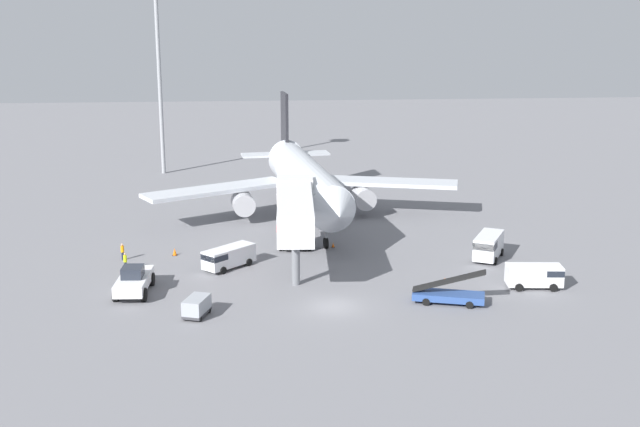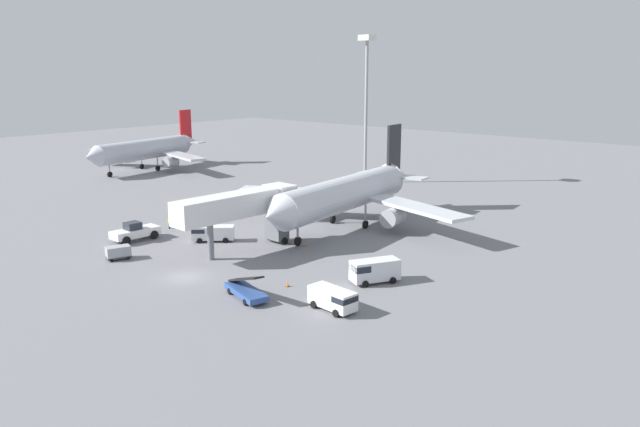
% 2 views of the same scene
% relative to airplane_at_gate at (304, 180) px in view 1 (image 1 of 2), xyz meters
% --- Properties ---
extents(ground_plane, '(300.00, 300.00, 0.00)m').
position_rel_airplane_at_gate_xyz_m(ground_plane, '(0.44, -27.36, -4.57)').
color(ground_plane, slate).
extents(airplane_at_gate, '(35.55, 34.50, 12.84)m').
position_rel_airplane_at_gate_xyz_m(airplane_at_gate, '(0.00, 0.00, 0.00)').
color(airplane_at_gate, silver).
rests_on(airplane_at_gate, ground).
extents(jet_bridge, '(4.09, 16.47, 7.13)m').
position_rel_airplane_at_gate_xyz_m(jet_bridge, '(-1.98, -16.84, 0.72)').
color(jet_bridge, silver).
rests_on(jet_bridge, ground).
extents(pushback_tug, '(2.90, 6.06, 2.39)m').
position_rel_airplane_at_gate_xyz_m(pushback_tug, '(-15.69, -22.87, -3.47)').
color(pushback_tug, white).
rests_on(pushback_tug, ground).
extents(belt_loader_truck, '(5.98, 3.47, 2.87)m').
position_rel_airplane_at_gate_xyz_m(belt_loader_truck, '(9.61, -27.39, -3.83)').
color(belt_loader_truck, '#2D4C8E').
rests_on(belt_loader_truck, ground).
extents(service_van_far_right, '(4.04, 5.26, 2.33)m').
position_rel_airplane_at_gate_xyz_m(service_van_far_right, '(16.15, -16.11, -3.25)').
color(service_van_far_right, silver).
rests_on(service_van_far_right, ground).
extents(service_van_far_left, '(4.95, 4.87, 1.93)m').
position_rel_airplane_at_gate_xyz_m(service_van_far_left, '(-8.12, -16.81, -3.46)').
color(service_van_far_left, silver).
rests_on(service_van_far_left, ground).
extents(service_van_near_right, '(4.75, 2.51, 1.96)m').
position_rel_airplane_at_gate_xyz_m(service_van_near_right, '(17.80, -24.40, -3.45)').
color(service_van_near_right, white).
rests_on(service_van_near_right, ground).
extents(baggage_cart_outer_right, '(2.19, 2.92, 1.51)m').
position_rel_airplane_at_gate_xyz_m(baggage_cart_outer_right, '(-10.22, -28.59, -3.74)').
color(baggage_cart_outer_right, '#38383D').
rests_on(baggage_cart_outer_right, ground).
extents(ground_crew_worker_foreground, '(0.41, 0.41, 1.61)m').
position_rel_airplane_at_gate_xyz_m(ground_crew_worker_foreground, '(-17.98, -13.45, -3.72)').
color(ground_crew_worker_foreground, '#1E2333').
rests_on(ground_crew_worker_foreground, ground).
extents(ground_crew_worker_midground, '(0.34, 0.34, 1.62)m').
position_rel_airplane_at_gate_xyz_m(ground_crew_worker_midground, '(-17.29, -16.57, -3.72)').
color(ground_crew_worker_midground, '#1E2333').
rests_on(ground_crew_worker_midground, ground).
extents(safety_cone_alpha, '(0.33, 0.33, 0.51)m').
position_rel_airplane_at_gate_xyz_m(safety_cone_alpha, '(2.06, -10.97, -4.32)').
color(safety_cone_alpha, black).
rests_on(safety_cone_alpha, ground).
extents(safety_cone_bravo, '(0.46, 0.46, 0.70)m').
position_rel_airplane_at_gate_xyz_m(safety_cone_bravo, '(-13.27, -12.34, -4.23)').
color(safety_cone_bravo, black).
rests_on(safety_cone_bravo, ground).
extents(safety_cone_charlie, '(0.34, 0.34, 0.52)m').
position_rel_airplane_at_gate_xyz_m(safety_cone_charlie, '(10.47, -22.65, -4.32)').
color(safety_cone_charlie, black).
rests_on(safety_cone_charlie, ground).
extents(apron_light_mast, '(2.40, 2.40, 26.80)m').
position_rel_airplane_at_gate_xyz_m(apron_light_mast, '(-18.25, 28.41, 13.90)').
color(apron_light_mast, '#93969B').
rests_on(apron_light_mast, ground).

